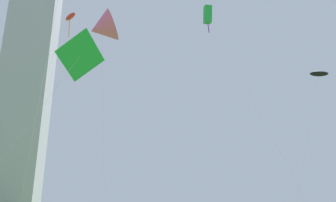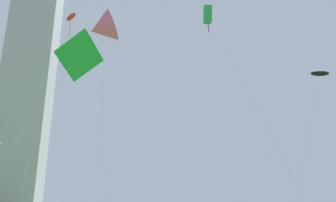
# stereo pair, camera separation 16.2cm
# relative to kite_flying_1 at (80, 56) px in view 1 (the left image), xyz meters

# --- Properties ---
(kite_flying_1) EXTENTS (8.07, 3.26, 11.55)m
(kite_flying_1) POSITION_rel_kite_flying_1_xyz_m (0.00, 0.00, 0.00)
(kite_flying_1) COLOR silver
(kite_flying_1) RESTS_ON ground
(kite_flying_2) EXTENTS (5.91, 2.94, 19.00)m
(kite_flying_2) POSITION_rel_kite_flying_1_xyz_m (28.40, 17.72, 7.96)
(kite_flying_2) COLOR silver
(kite_flying_2) RESTS_ON ground
(kite_flying_3) EXTENTS (3.53, 6.80, 20.52)m
(kite_flying_3) POSITION_rel_kite_flying_1_xyz_m (0.72, 10.53, 7.97)
(kite_flying_3) COLOR silver
(kite_flying_3) RESTS_ON ground
(kite_flying_4) EXTENTS (5.19, 8.27, 21.56)m
(kite_flying_4) POSITION_rel_kite_flying_1_xyz_m (11.14, 9.57, 9.89)
(kite_flying_4) COLOR silver
(kite_flying_4) RESTS_ON ground
(kite_flying_5) EXTENTS (11.02, 7.58, 30.18)m
(kite_flying_5) POSITION_rel_kite_flying_1_xyz_m (-4.80, 27.02, 18.59)
(kite_flying_5) COLOR silver
(kite_flying_5) RESTS_ON ground
(distant_highrise_0) EXTENTS (17.81, 22.91, 100.96)m
(distant_highrise_0) POSITION_rel_kite_flying_1_xyz_m (-31.33, 113.74, 39.82)
(distant_highrise_0) COLOR #A8A8AD
(distant_highrise_0) RESTS_ON ground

